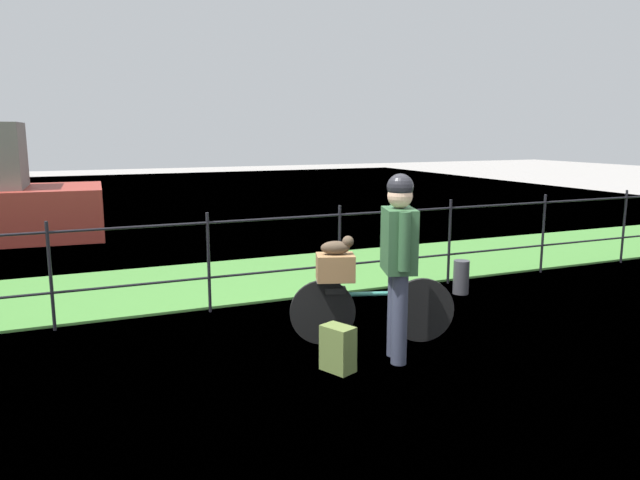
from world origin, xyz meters
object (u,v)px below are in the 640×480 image
object	(u,v)px
wooden_crate	(335,267)
terrier_dog	(338,246)
bicycle_main	(371,309)
mooring_bollard	(461,277)
cyclist_person	(399,251)
backpack_on_paving	(338,349)

from	to	relation	value
wooden_crate	terrier_dog	bearing A→B (deg)	-19.28
bicycle_main	mooring_bollard	xyz separation A→B (m)	(1.91, 1.14, -0.12)
cyclist_person	backpack_on_paving	distance (m)	1.00
wooden_crate	terrier_dog	distance (m)	0.20
bicycle_main	terrier_dog	xyz separation A→B (m)	(-0.30, 0.11, 0.63)
terrier_dog	backpack_on_paving	bearing A→B (deg)	-114.93
bicycle_main	mooring_bollard	world-z (taller)	bicycle_main
wooden_crate	bicycle_main	bearing A→B (deg)	-19.28
bicycle_main	terrier_dog	bearing A→B (deg)	160.72
wooden_crate	cyclist_person	size ratio (longest dim) A/B	0.21
cyclist_person	mooring_bollard	xyz separation A→B (m)	(1.90, 1.62, -0.79)
wooden_crate	mooring_bollard	xyz separation A→B (m)	(2.24, 1.02, -0.55)
wooden_crate	terrier_dog	xyz separation A→B (m)	(0.02, -0.01, 0.20)
wooden_crate	mooring_bollard	bearing A→B (deg)	24.51
bicycle_main	cyclist_person	distance (m)	0.82
wooden_crate	cyclist_person	bearing A→B (deg)	-60.44
terrier_dog	mooring_bollard	bearing A→B (deg)	24.91
wooden_crate	backpack_on_paving	xyz separation A→B (m)	(-0.26, -0.62, -0.56)
terrier_dog	mooring_bollard	distance (m)	2.56
backpack_on_paving	mooring_bollard	bearing A→B (deg)	100.07
terrier_dog	cyclist_person	distance (m)	0.67
terrier_dog	mooring_bollard	xyz separation A→B (m)	(2.22, 1.03, -0.75)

